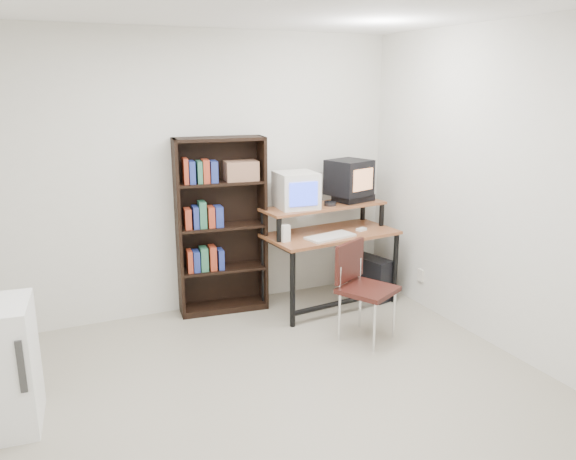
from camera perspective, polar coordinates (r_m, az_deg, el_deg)
name	(u,v)px	position (r m, az deg, el deg)	size (l,w,h in m)	color
floor	(284,411)	(3.96, -0.39, -17.87)	(4.00, 4.00, 0.01)	#A29A86
back_wall	(196,175)	(5.29, -9.38, 5.51)	(4.00, 0.01, 2.60)	silver
front_wall	(557,369)	(1.91, 25.62, -12.59)	(4.00, 0.01, 2.60)	silver
right_wall	(524,196)	(4.62, 22.88, 3.20)	(0.01, 4.00, 2.60)	silver
computer_desk	(330,236)	(5.44, 4.24, -0.61)	(1.32, 0.75, 0.98)	brown
crt_monitor	(296,191)	(5.31, 0.83, 4.03)	(0.39, 0.40, 0.35)	silver
vcr	(353,198)	(5.67, 6.64, 3.23)	(0.36, 0.26, 0.08)	black
crt_tv	(349,177)	(5.61, 6.23, 5.33)	(0.46, 0.45, 0.35)	black
cd_spindle	(330,204)	(5.43, 4.30, 2.62)	(0.12, 0.12, 0.05)	#26262B
keyboard	(330,237)	(5.23, 4.31, -0.75)	(0.47, 0.21, 0.04)	silver
mousepad	(362,231)	(5.53, 7.54, -0.14)	(0.22, 0.18, 0.01)	black
mouse	(361,230)	(5.52, 7.46, 0.02)	(0.10, 0.06, 0.03)	white
desk_speaker	(285,234)	(5.08, -0.35, -0.40)	(0.08, 0.07, 0.17)	silver
pc_tower	(370,277)	(5.80, 8.37, -4.78)	(0.20, 0.45, 0.42)	black
school_chair	(361,281)	(4.79, 7.41, -5.13)	(0.56, 0.56, 0.83)	black
bookshelf	(221,223)	(5.30, -6.87, 0.70)	(0.85, 0.37, 1.66)	black
wall_outlet	(420,275)	(5.68, 13.31, -4.49)	(0.02, 0.08, 0.12)	beige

